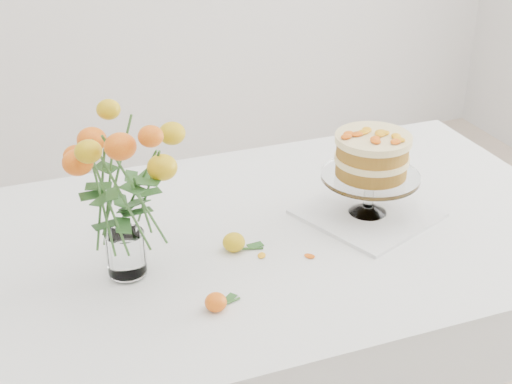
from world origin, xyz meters
TOP-DOWN VIEW (x-y plane):
  - table at (0.00, 0.00)m, footprint 1.43×0.93m
  - napkin at (0.19, -0.02)m, footprint 0.37×0.37m
  - cake_stand at (0.19, -0.02)m, footprint 0.24×0.24m
  - rose_vase at (-0.42, -0.07)m, footprint 0.36×0.36m
  - loose_rose_near at (-0.17, -0.05)m, footprint 0.09×0.05m
  - loose_rose_far at (-0.28, -0.25)m, footprint 0.08×0.04m
  - stray_petal_a at (-0.12, -0.10)m, footprint 0.03×0.02m
  - stray_petal_b at (-0.02, -0.14)m, footprint 0.03×0.02m

SIDE VIEW (x-z plane):
  - table at x=0.00m, z-range 0.30..1.05m
  - stray_petal_a at x=-0.12m, z-range 0.76..0.76m
  - stray_petal_b at x=-0.02m, z-range 0.76..0.76m
  - napkin at x=0.19m, z-range 0.76..0.77m
  - loose_rose_far at x=-0.28m, z-range 0.76..0.79m
  - loose_rose_near at x=-0.17m, z-range 0.76..0.80m
  - cake_stand at x=0.19m, z-range 0.80..1.02m
  - rose_vase at x=-0.42m, z-range 0.79..1.21m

